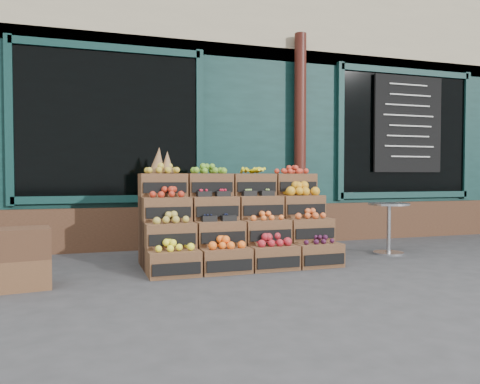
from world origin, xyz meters
name	(u,v)px	position (x,y,z in m)	size (l,w,h in m)	color
ground	(279,275)	(0.00, 0.00, 0.00)	(60.00, 60.00, 0.00)	#373739
shop_facade	(184,110)	(0.00, 5.11, 2.40)	(12.00, 6.24, 4.80)	#0D2F2B
crate_display	(236,228)	(-0.23, 0.77, 0.43)	(2.21, 1.09, 1.37)	brown
spare_crates	(17,259)	(-2.51, 0.18, 0.28)	(0.61, 0.46, 0.56)	brown
bistro_table	(389,222)	(1.90, 0.78, 0.42)	(0.54, 0.54, 0.68)	#B3B5BA
shopkeeper	(91,179)	(-1.85, 2.68, 0.99)	(0.72, 0.47, 1.97)	#195930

